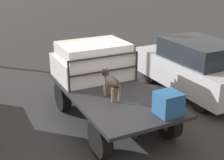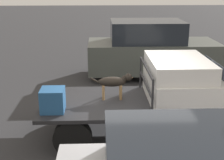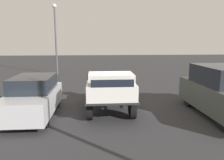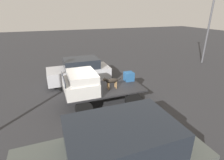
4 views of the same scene
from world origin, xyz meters
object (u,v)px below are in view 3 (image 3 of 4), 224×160
at_px(cargo_crate, 97,80).
at_px(parked_pickup_far, 224,92).
at_px(parked_sedan, 33,97).
at_px(dog, 112,81).
at_px(flatbed_truck, 109,96).

bearing_deg(cargo_crate, parked_pickup_far, 60.97).
xyz_separation_m(parked_sedan, parked_pickup_far, (0.59, 8.01, 0.18)).
bearing_deg(dog, parked_pickup_far, 61.89).
bearing_deg(flatbed_truck, dog, 154.08).
distance_m(flatbed_truck, parked_sedan, 3.32).
bearing_deg(parked_pickup_far, dog, -102.37).
bearing_deg(flatbed_truck, cargo_crate, -162.86).
bearing_deg(dog, flatbed_truck, -34.99).
bearing_deg(parked_pickup_far, cargo_crate, -112.36).
distance_m(flatbed_truck, parked_pickup_far, 4.95).
bearing_deg(cargo_crate, parked_sedan, -49.28).
height_order(flatbed_truck, dog, dog).
height_order(flatbed_truck, cargo_crate, cargo_crate).
relative_size(flatbed_truck, parked_pickup_far, 0.84).
xyz_separation_m(flatbed_truck, cargo_crate, (-1.68, -0.52, 0.49)).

